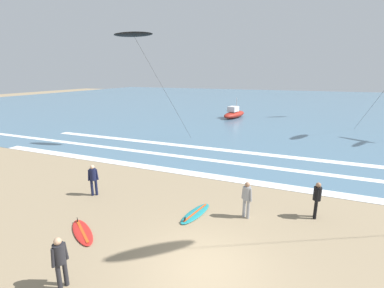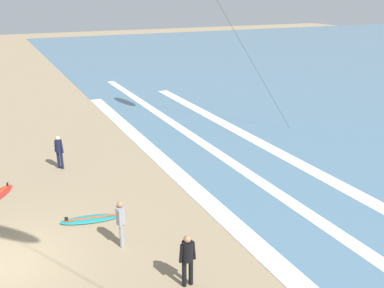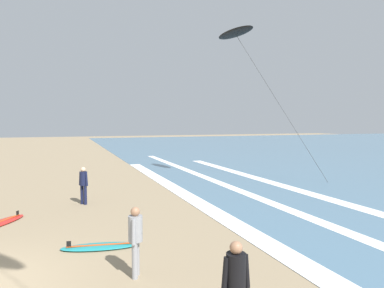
{
  "view_description": "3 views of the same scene",
  "coord_description": "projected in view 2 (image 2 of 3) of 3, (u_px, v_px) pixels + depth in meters",
  "views": [
    {
      "loc": [
        2.39,
        -6.89,
        5.95
      ],
      "look_at": [
        -2.76,
        5.61,
        2.42
      ],
      "focal_mm": 25.41,
      "sensor_mm": 36.0,
      "label": 1
    },
    {
      "loc": [
        12.27,
        0.53,
        7.78
      ],
      "look_at": [
        -1.54,
        7.11,
        2.3
      ],
      "focal_mm": 39.73,
      "sensor_mm": 36.0,
      "label": 2
    },
    {
      "loc": [
        7.86,
        2.18,
        3.48
      ],
      "look_at": [
        -2.21,
        6.02,
        2.79
      ],
      "focal_mm": 31.3,
      "sensor_mm": 36.0,
      "label": 3
    }
  ],
  "objects": [
    {
      "name": "surfer_left_near",
      "position": [
        59.0,
        149.0,
        19.57
      ],
      "size": [
        0.45,
        0.39,
        1.6
      ],
      "color": "#141938",
      "rests_on": "ground"
    },
    {
      "name": "surfer_foreground_main",
      "position": [
        121.0,
        219.0,
        13.52
      ],
      "size": [
        0.5,
        0.32,
        1.6
      ],
      "color": "gray",
      "rests_on": "ground"
    },
    {
      "name": "surfer_left_far",
      "position": [
        187.0,
        256.0,
        11.65
      ],
      "size": [
        0.32,
        0.51,
        1.6
      ],
      "color": "black",
      "rests_on": "ground"
    },
    {
      "name": "wave_foam_mid_break",
      "position": [
        259.0,
        181.0,
        18.56
      ],
      "size": [
        48.53,
        0.6,
        0.01
      ],
      "primitive_type": "cube",
      "color": "white",
      "rests_on": "ocean_surface"
    },
    {
      "name": "wave_foam_outer_break",
      "position": [
        321.0,
        175.0,
        19.1
      ],
      "size": [
        38.51,
        0.77,
        0.01
      ],
      "primitive_type": "cube",
      "color": "white",
      "rests_on": "ocean_surface"
    },
    {
      "name": "surfboard_right_spare",
      "position": [
        90.0,
        219.0,
        15.35
      ],
      "size": [
        0.97,
        2.17,
        0.25
      ],
      "color": "teal",
      "rests_on": "ground"
    },
    {
      "name": "ground_plane",
      "position": [
        2.0,
        265.0,
        12.84
      ],
      "size": [
        160.0,
        160.0,
        0.0
      ],
      "primitive_type": "plane",
      "color": "#937F60"
    },
    {
      "name": "wave_foam_shoreline",
      "position": [
        232.0,
        223.0,
        15.12
      ],
      "size": [
        41.12,
        0.81,
        0.01
      ],
      "primitive_type": "cube",
      "color": "white",
      "rests_on": "ocean_surface"
    }
  ]
}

